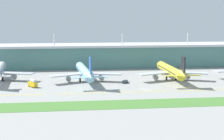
% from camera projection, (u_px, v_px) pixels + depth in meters
% --- Properties ---
extents(ground_plane, '(600.00, 600.00, 0.00)m').
position_uv_depth(ground_plane, '(146.00, 90.00, 207.29)').
color(ground_plane, gray).
extents(terminal_building, '(288.00, 34.00, 28.21)m').
position_uv_depth(terminal_building, '(121.00, 55.00, 301.89)').
color(terminal_building, slate).
rests_on(terminal_building, ground).
extents(airliner_near_middle, '(48.65, 64.01, 18.90)m').
position_uv_depth(airliner_near_middle, '(85.00, 72.00, 232.57)').
color(airliner_near_middle, '#9ED1EA').
rests_on(airliner_near_middle, ground).
extents(airliner_far_middle, '(48.80, 62.19, 18.90)m').
position_uv_depth(airliner_far_middle, '(171.00, 71.00, 237.76)').
color(airliner_far_middle, yellow).
rests_on(airliner_far_middle, ground).
extents(taxiway_stripe_west, '(28.00, 0.70, 0.04)m').
position_uv_depth(taxiway_stripe_west, '(20.00, 95.00, 193.23)').
color(taxiway_stripe_west, yellow).
rests_on(taxiway_stripe_west, ground).
extents(taxiway_stripe_mid_west, '(28.00, 0.70, 0.04)m').
position_uv_depth(taxiway_stripe_mid_west, '(82.00, 93.00, 197.26)').
color(taxiway_stripe_mid_west, yellow).
rests_on(taxiway_stripe_mid_west, ground).
extents(taxiway_stripe_centre, '(28.00, 0.70, 0.04)m').
position_uv_depth(taxiway_stripe_centre, '(143.00, 92.00, 201.29)').
color(taxiway_stripe_centre, yellow).
rests_on(taxiway_stripe_centre, ground).
extents(taxiway_stripe_mid_east, '(28.00, 0.70, 0.04)m').
position_uv_depth(taxiway_stripe_mid_east, '(200.00, 90.00, 205.32)').
color(taxiway_stripe_mid_east, yellow).
rests_on(taxiway_stripe_mid_east, ground).
extents(grass_verge, '(300.00, 18.00, 0.10)m').
position_uv_depth(grass_verge, '(160.00, 103.00, 174.59)').
color(grass_verge, '#477A33').
rests_on(grass_verge, ground).
extents(pushback_tug, '(4.22, 5.01, 1.85)m').
position_uv_depth(pushback_tug, '(125.00, 82.00, 226.98)').
color(pushback_tug, '#333842').
rests_on(pushback_tug, ground).
extents(fuel_truck, '(6.37, 7.33, 4.95)m').
position_uv_depth(fuel_truck, '(33.00, 83.00, 214.10)').
color(fuel_truck, gold).
rests_on(fuel_truck, ground).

